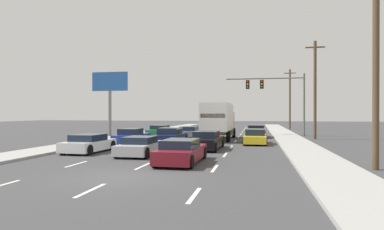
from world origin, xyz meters
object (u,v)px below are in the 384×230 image
object	(u,v)px
car_white	(89,144)
utility_pole_near	(376,54)
car_navy	(171,137)
roadside_billboard	(110,90)
car_red	(256,132)
car_maroon	(181,152)
utility_pole_mid	(315,89)
box_truck	(219,119)
utility_pole_far	(290,98)
car_blue	(132,137)
car_yellow	(255,137)
traffic_signal_mast	(271,89)
car_gray	(190,132)
car_black	(207,141)
car_green	(160,131)
car_silver	(141,146)

from	to	relation	value
car_white	utility_pole_near	world-z (taller)	utility_pole_near
car_white	car_navy	world-z (taller)	car_navy
car_navy	roadside_billboard	bearing A→B (deg)	136.30
car_navy	car_red	size ratio (longest dim) A/B	0.96
car_maroon	car_red	xyz separation A→B (m)	(3.66, 18.84, 0.03)
utility_pole_mid	box_truck	bearing A→B (deg)	-165.17
car_white	utility_pole_far	size ratio (longest dim) A/B	0.44
car_maroon	utility_pole_far	world-z (taller)	utility_pole_far
roadside_billboard	utility_pole_near	bearing A→B (deg)	-42.13
car_maroon	car_red	size ratio (longest dim) A/B	1.00
car_blue	car_navy	world-z (taller)	car_navy
car_blue	car_maroon	distance (m)	11.75
box_truck	car_yellow	world-z (taller)	box_truck
car_red	traffic_signal_mast	distance (m)	5.62
car_navy	car_red	xyz separation A→B (m)	(6.83, 8.84, -0.00)
car_navy	utility_pole_mid	size ratio (longest dim) A/B	0.47
car_gray	utility_pole_far	size ratio (longest dim) A/B	0.48
car_maroon	utility_pole_mid	size ratio (longest dim) A/B	0.49
box_truck	utility_pole_mid	distance (m)	9.71
utility_pole_near	utility_pole_far	world-z (taller)	utility_pole_near
utility_pole_far	box_truck	bearing A→B (deg)	-110.26
car_gray	car_black	distance (m)	12.24
car_black	car_green	bearing A→B (deg)	120.40
car_green	utility_pole_far	distance (m)	25.75
car_yellow	utility_pole_near	distance (m)	13.59
box_truck	car_black	bearing A→B (deg)	-89.21
box_truck	car_maroon	size ratio (longest dim) A/B	1.80
roadside_billboard	car_maroon	bearing A→B (deg)	-56.45
box_truck	roadside_billboard	xyz separation A→B (m)	(-12.86, 4.10, 3.18)
car_silver	roadside_billboard	world-z (taller)	roadside_billboard
car_white	car_blue	bearing A→B (deg)	86.46
car_maroon	car_red	world-z (taller)	car_red
car_red	utility_pole_mid	bearing A→B (deg)	-15.38
car_white	car_red	bearing A→B (deg)	55.84
utility_pole_near	utility_pole_mid	distance (m)	17.70
car_black	car_maroon	xyz separation A→B (m)	(-0.34, -6.44, -0.01)
car_blue	roadside_billboard	distance (m)	12.03
car_yellow	utility_pole_far	xyz separation A→B (m)	(5.24, 26.96, 4.30)
car_gray	traffic_signal_mast	xyz separation A→B (m)	(8.49, 3.58, 4.62)
car_green	car_black	bearing A→B (deg)	-59.60
car_maroon	utility_pole_near	world-z (taller)	utility_pole_near
car_gray	utility_pole_near	xyz separation A→B (m)	(12.07, -18.52, 4.56)
car_white	utility_pole_far	xyz separation A→B (m)	(15.67, 34.90, 4.30)
car_silver	utility_pole_near	world-z (taller)	utility_pole_near
car_green	car_maroon	bearing A→B (deg)	-70.33
car_navy	box_truck	world-z (taller)	box_truck
box_truck	car_red	size ratio (longest dim) A/B	1.80
car_green	car_gray	world-z (taller)	car_green
traffic_signal_mast	utility_pole_far	bearing A→B (deg)	77.81
car_maroon	roadside_billboard	size ratio (longest dim) A/B	0.64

